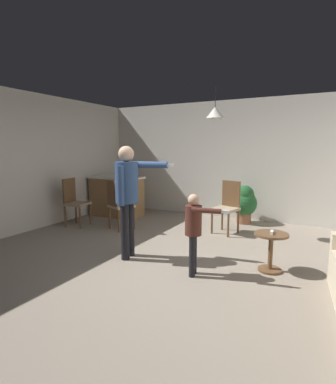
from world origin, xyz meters
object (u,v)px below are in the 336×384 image
at_px(kitchen_counter, 117,196).
at_px(spare_remote_on_table, 272,232).
at_px(person_adult, 128,190).
at_px(potted_plant_corner, 244,202).
at_px(dining_chair_centre_back, 74,200).
at_px(person_child, 194,225).
at_px(dining_chair_by_counter, 118,203).
at_px(dining_chair_near_wall, 228,205).
at_px(side_table_by_couch, 271,247).

height_order(kitchen_counter, spare_remote_on_table, kitchen_counter).
xyz_separation_m(person_adult, potted_plant_corner, (1.01, 2.88, -0.57)).
distance_m(dining_chair_centre_back, potted_plant_corner, 3.62).
relative_size(person_adult, person_child, 1.56).
xyz_separation_m(person_adult, person_child, (1.11, -0.13, -0.37)).
distance_m(person_adult, person_child, 1.18).
bearing_deg(dining_chair_by_counter, potted_plant_corner, 62.22).
relative_size(dining_chair_near_wall, spare_remote_on_table, 7.69).
bearing_deg(side_table_by_couch, dining_chair_near_wall, 124.51).
bearing_deg(person_child, dining_chair_by_counter, -132.48).
bearing_deg(dining_chair_centre_back, potted_plant_corner, 112.81).
bearing_deg(dining_chair_by_counter, kitchen_counter, 151.75).
bearing_deg(dining_chair_near_wall, person_child, 110.38).
distance_m(kitchen_counter, side_table_by_couch, 4.21).
relative_size(kitchen_counter, dining_chair_near_wall, 1.26).
relative_size(dining_chair_by_counter, spare_remote_on_table, 7.69).
bearing_deg(person_adult, dining_chair_centre_back, -125.24).
relative_size(kitchen_counter, dining_chair_centre_back, 1.26).
bearing_deg(person_adult, person_child, 73.49).
bearing_deg(side_table_by_couch, person_adult, -166.67).
height_order(person_adult, dining_chair_by_counter, person_adult).
xyz_separation_m(side_table_by_couch, person_child, (-0.85, -0.60, 0.33)).
bearing_deg(potted_plant_corner, dining_chair_near_wall, -96.68).
xyz_separation_m(person_child, potted_plant_corner, (-0.10, 3.02, -0.20)).
relative_size(side_table_by_couch, dining_chair_near_wall, 0.52).
bearing_deg(side_table_by_couch, spare_remote_on_table, -69.34).
height_order(person_child, dining_chair_centre_back, person_child).
bearing_deg(kitchen_counter, person_adult, -49.12).
relative_size(dining_chair_by_counter, dining_chair_centre_back, 1.00).
distance_m(kitchen_counter, dining_chair_centre_back, 1.20).
bearing_deg(dining_chair_centre_back, side_table_by_couch, 73.91).
relative_size(dining_chair_near_wall, dining_chair_centre_back, 1.00).
relative_size(side_table_by_couch, spare_remote_on_table, 4.00).
bearing_deg(dining_chair_by_counter, side_table_by_couch, 9.67).
bearing_deg(person_child, person_adult, -108.47).
height_order(side_table_by_couch, dining_chair_centre_back, dining_chair_centre_back).
xyz_separation_m(kitchen_counter, dining_chair_centre_back, (-0.20, -1.18, 0.07)).
bearing_deg(kitchen_counter, person_child, -37.70).
xyz_separation_m(kitchen_counter, side_table_by_couch, (3.84, -1.72, -0.15)).
relative_size(kitchen_counter, person_child, 1.19).
height_order(side_table_by_couch, spare_remote_on_table, spare_remote_on_table).
distance_m(person_child, dining_chair_by_counter, 2.55).
bearing_deg(person_child, kitchen_counter, -139.25).
height_order(person_child, dining_chair_by_counter, person_child).
distance_m(kitchen_counter, potted_plant_corner, 2.98).
bearing_deg(dining_chair_centre_back, kitchen_counter, 162.05).
distance_m(potted_plant_corner, spare_remote_on_table, 2.62).
bearing_deg(person_adult, kitchen_counter, -148.73).
xyz_separation_m(kitchen_counter, dining_chair_by_counter, (0.81, -1.01, 0.07)).
bearing_deg(person_adult, potted_plant_corner, 151.10).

